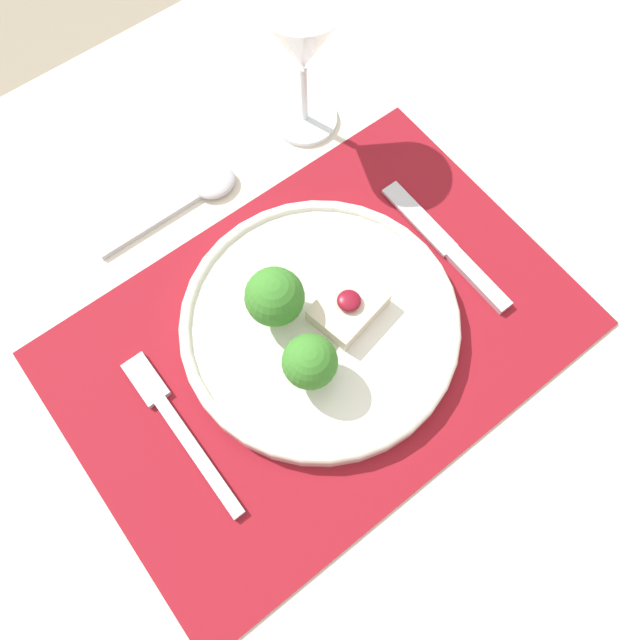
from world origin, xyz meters
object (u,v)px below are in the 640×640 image
(fork, at_px, (175,422))
(spoon, at_px, (199,192))
(dinner_plate, at_px, (317,323))
(wine_glass_near, at_px, (302,40))
(knife, at_px, (453,254))

(fork, xyz_separation_m, spoon, (0.16, 0.20, -0.00))
(dinner_plate, xyz_separation_m, fork, (-0.16, 0.01, -0.01))
(fork, bearing_deg, dinner_plate, -2.17)
(dinner_plate, distance_m, wine_glass_near, 0.28)
(fork, distance_m, spoon, 0.25)
(knife, height_order, spoon, spoon)
(fork, height_order, knife, knife)
(spoon, relative_size, wine_glass_near, 1.02)
(dinner_plate, relative_size, wine_glass_near, 1.66)
(spoon, bearing_deg, fork, -125.89)
(dinner_plate, bearing_deg, spoon, 91.46)
(fork, xyz_separation_m, knife, (0.32, -0.03, 0.00))
(knife, bearing_deg, fork, 175.06)
(dinner_plate, relative_size, fork, 1.50)
(fork, height_order, wine_glass_near, wine_glass_near)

